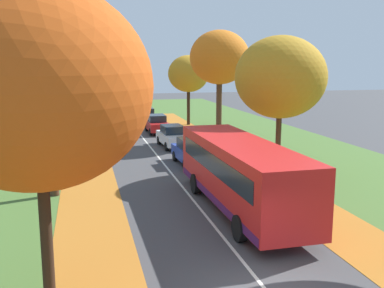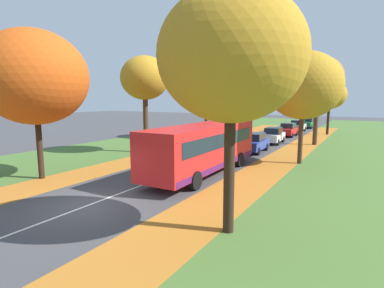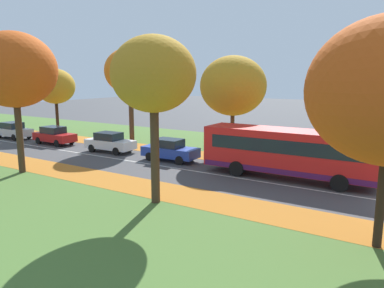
% 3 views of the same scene
% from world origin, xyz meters
% --- Properties ---
extents(grass_verge_left, '(12.00, 90.00, 0.01)m').
position_xyz_m(grass_verge_left, '(-9.20, 20.00, 0.00)').
color(grass_verge_left, '#476B2D').
rests_on(grass_verge_left, ground).
extents(leaf_litter_left, '(2.80, 60.00, 0.00)m').
position_xyz_m(leaf_litter_left, '(-4.60, 14.00, 0.01)').
color(leaf_litter_left, '#B26B23').
rests_on(leaf_litter_left, grass_verge_left).
extents(grass_verge_right, '(12.00, 90.00, 0.01)m').
position_xyz_m(grass_verge_right, '(9.20, 20.00, 0.00)').
color(grass_verge_right, '#476B2D').
rests_on(grass_verge_right, ground).
extents(leaf_litter_right, '(2.80, 60.00, 0.00)m').
position_xyz_m(leaf_litter_right, '(4.60, 14.00, 0.01)').
color(leaf_litter_right, '#B26B23').
rests_on(leaf_litter_right, grass_verge_right).
extents(road_centre_line, '(0.12, 80.00, 0.01)m').
position_xyz_m(road_centre_line, '(0.00, 20.00, 0.00)').
color(road_centre_line, silver).
rests_on(road_centre_line, ground).
extents(tree_left_nearest, '(5.73, 5.73, 8.25)m').
position_xyz_m(tree_left_nearest, '(-5.83, 1.68, 5.66)').
color(tree_left_nearest, black).
rests_on(tree_left_nearest, ground).
extents(tree_left_near, '(4.03, 4.03, 8.08)m').
position_xyz_m(tree_left_near, '(-6.24, 11.56, 6.21)').
color(tree_left_near, '#422D1E').
rests_on(tree_left_near, ground).
extents(tree_left_mid, '(5.21, 5.21, 8.90)m').
position_xyz_m(tree_left_mid, '(-6.22, 22.51, 6.53)').
color(tree_left_mid, '#422D1E').
rests_on(tree_left_mid, ground).
extents(tree_left_far, '(6.32, 6.32, 10.34)m').
position_xyz_m(tree_left_far, '(-5.84, 35.21, 7.47)').
color(tree_left_far, '#422D1E').
rests_on(tree_left_far, ground).
extents(tree_right_near, '(5.13, 5.13, 7.74)m').
position_xyz_m(tree_right_near, '(6.05, 13.44, 5.42)').
color(tree_right_near, '#422D1E').
rests_on(tree_right_near, ground).
extents(tree_right_mid, '(4.58, 4.58, 8.68)m').
position_xyz_m(tree_right_mid, '(5.55, 23.44, 6.57)').
color(tree_right_mid, '#422D1E').
rests_on(tree_right_mid, ground).
extents(tree_right_far, '(4.05, 4.05, 6.94)m').
position_xyz_m(tree_right_far, '(5.54, 33.84, 5.09)').
color(tree_right_far, black).
rests_on(tree_right_far, ground).
extents(bus, '(2.77, 10.43, 2.98)m').
position_xyz_m(bus, '(1.60, 7.45, 1.70)').
color(bus, red).
rests_on(bus, ground).
extents(car_blue_lead, '(1.91, 4.26, 1.62)m').
position_xyz_m(car_blue_lead, '(1.67, 16.36, 0.81)').
color(car_blue_lead, '#233D9E').
rests_on(car_blue_lead, ground).
extents(car_white_following, '(1.94, 4.28, 1.62)m').
position_xyz_m(car_white_following, '(1.66, 22.40, 0.81)').
color(car_white_following, silver).
rests_on(car_white_following, ground).
extents(car_red_third_in_line, '(1.79, 4.20, 1.62)m').
position_xyz_m(car_red_third_in_line, '(1.59, 29.33, 0.81)').
color(car_red_third_in_line, '#B21919').
rests_on(car_red_third_in_line, ground).
extents(car_silver_fourth_in_line, '(1.79, 4.20, 1.62)m').
position_xyz_m(car_silver_fourth_in_line, '(1.46, 35.49, 0.81)').
color(car_silver_fourth_in_line, '#B7BABF').
rests_on(car_silver_fourth_in_line, ground).
extents(car_green_trailing, '(1.93, 4.27, 1.62)m').
position_xyz_m(car_green_trailing, '(1.74, 42.18, 0.81)').
color(car_green_trailing, '#1E6038').
rests_on(car_green_trailing, ground).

